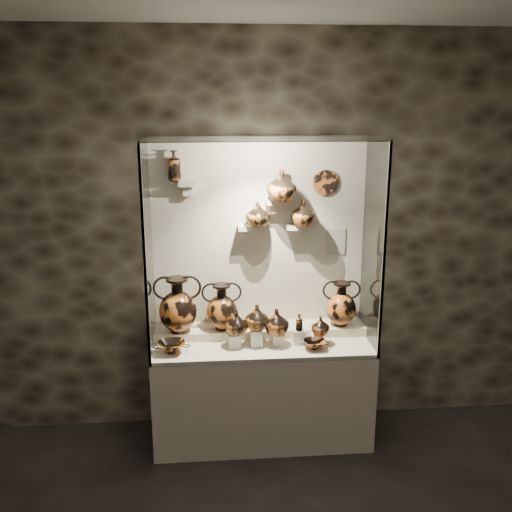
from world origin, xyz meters
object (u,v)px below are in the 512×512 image
at_px(jug_a, 237,323).
at_px(kylix_left, 172,346).
at_px(jug_e, 320,326).
at_px(ovoid_vase_b, 282,185).
at_px(amphora_mid, 222,307).
at_px(kylix_right, 315,344).
at_px(ovoid_vase_a, 258,214).
at_px(jug_b, 257,317).
at_px(lekythos_tall, 174,164).
at_px(lekythos_small, 299,322).
at_px(ovoid_vase_c, 303,213).
at_px(amphora_right, 341,304).
at_px(amphora_left, 178,305).
at_px(jug_c, 276,322).

xyz_separation_m(jug_a, kylix_left, (-0.49, -0.08, -0.14)).
xyz_separation_m(jug_e, ovoid_vase_b, (-0.28, 0.24, 1.05)).
bearing_deg(kylix_left, amphora_mid, 34.70).
relative_size(amphora_mid, kylix_right, 1.72).
bearing_deg(ovoid_vase_a, jug_b, -93.07).
relative_size(amphora_mid, jug_a, 2.03).
relative_size(kylix_right, lekythos_tall, 0.82).
xyz_separation_m(lekythos_small, kylix_right, (0.11, -0.08, -0.15)).
relative_size(jug_b, ovoid_vase_a, 1.00).
bearing_deg(kylix_left, ovoid_vase_a, 25.64).
bearing_deg(ovoid_vase_c, amphora_right, -10.18).
relative_size(amphora_left, kylix_right, 2.05).
bearing_deg(ovoid_vase_b, lekythos_tall, 178.61).
bearing_deg(amphora_left, kylix_right, -8.38).
relative_size(kylix_left, ovoid_vase_c, 1.33).
bearing_deg(amphora_mid, amphora_left, -165.76).
relative_size(lekythos_tall, ovoid_vase_a, 1.36).
xyz_separation_m(jug_b, kylix_right, (0.43, -0.11, -0.18)).
height_order(ovoid_vase_a, ovoid_vase_b, ovoid_vase_b).
bearing_deg(jug_e, ovoid_vase_b, 130.55).
distance_m(amphora_left, ovoid_vase_c, 1.21).
xyz_separation_m(amphora_left, jug_b, (0.61, -0.15, -0.06)).
xyz_separation_m(jug_a, lekythos_small, (0.48, -0.01, 0.00)).
distance_m(amphora_mid, jug_c, 0.46).
bearing_deg(amphora_right, jug_b, -170.84).
bearing_deg(lekythos_small, ovoid_vase_c, 76.11).
distance_m(jug_c, ovoid_vase_c, 0.86).
height_order(amphora_mid, ovoid_vase_b, ovoid_vase_b).
relative_size(ovoid_vase_a, ovoid_vase_b, 0.82).
bearing_deg(kylix_right, amphora_mid, 142.97).
height_order(amphora_left, amphora_right, amphora_left).
xyz_separation_m(amphora_right, jug_c, (-0.55, -0.20, -0.06)).
relative_size(jug_c, lekythos_tall, 0.77).
bearing_deg(ovoid_vase_c, ovoid_vase_a, 178.67).
bearing_deg(jug_a, lekythos_small, 9.63).
xyz_separation_m(jug_a, kylix_right, (0.59, -0.10, -0.15)).
bearing_deg(jug_e, amphora_left, 161.88).
distance_m(amphora_right, jug_e, 0.31).
height_order(amphora_left, kylix_left, amphora_left).
bearing_deg(ovoid_vase_b, kylix_left, -157.68).
relative_size(jug_c, ovoid_vase_c, 1.02).
bearing_deg(jug_b, amphora_mid, 150.78).
relative_size(lekythos_small, ovoid_vase_b, 0.61).
distance_m(jug_e, lekythos_small, 0.17).
distance_m(jug_b, lekythos_small, 0.33).
xyz_separation_m(kylix_right, ovoid_vase_b, (-0.22, 0.32, 1.16)).
height_order(amphora_left, amphora_mid, amphora_left).
bearing_deg(kylix_right, amphora_left, 151.43).
xyz_separation_m(jug_e, ovoid_vase_a, (-0.46, 0.26, 0.83)).
height_order(jug_e, kylix_right, jug_e).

